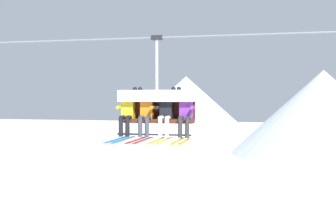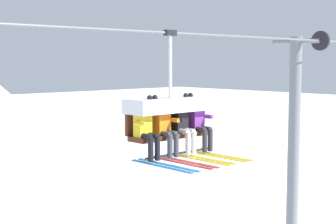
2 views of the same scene
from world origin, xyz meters
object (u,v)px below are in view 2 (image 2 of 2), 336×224
(skier_orange, at_px, (166,126))
(skier_purple, at_px, (200,122))
(skier_black, at_px, (184,124))
(skier_yellow, at_px, (147,128))
(chairlift_chair, at_px, (168,111))
(lift_tower_far, at_px, (294,164))

(skier_orange, height_order, skier_purple, same)
(skier_black, bearing_deg, skier_purple, 0.00)
(skier_yellow, bearing_deg, skier_purple, 0.00)
(chairlift_chair, height_order, skier_purple, chairlift_chair)
(skier_black, xyz_separation_m, skier_purple, (0.51, 0.00, 0.00))
(lift_tower_far, relative_size, skier_purple, 4.85)
(skier_yellow, height_order, skier_purple, same)
(skier_black, bearing_deg, chairlift_chair, 140.68)
(lift_tower_far, distance_m, skier_purple, 5.49)
(skier_yellow, bearing_deg, chairlift_chair, 15.52)
(skier_black, relative_size, skier_purple, 1.00)
(chairlift_chair, distance_m, skier_yellow, 0.85)
(chairlift_chair, relative_size, skier_purple, 1.51)
(lift_tower_far, bearing_deg, skier_yellow, -172.11)
(lift_tower_far, xyz_separation_m, skier_purple, (-5.12, -0.92, 1.76))
(lift_tower_far, relative_size, skier_orange, 4.85)
(skier_purple, bearing_deg, skier_black, 180.00)
(skier_yellow, xyz_separation_m, skier_orange, (0.51, 0.00, 0.00))
(lift_tower_far, height_order, skier_yellow, lift_tower_far)
(skier_orange, bearing_deg, lift_tower_far, 8.53)
(skier_orange, bearing_deg, chairlift_chair, 39.32)
(lift_tower_far, relative_size, skier_yellow, 4.85)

